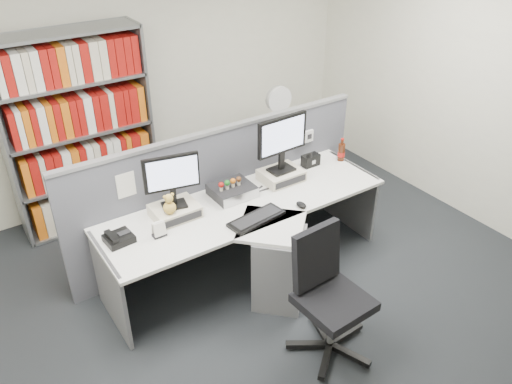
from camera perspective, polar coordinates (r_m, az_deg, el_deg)
ground at (r=4.47m, az=4.78°, el=-13.82°), size 5.50×5.50×0.00m
room_shell at (r=3.44m, az=6.08°, el=7.76°), size 5.04×5.54×2.72m
partition at (r=4.89m, az=-3.87°, el=0.32°), size 3.00×0.08×1.27m
desk at (r=4.53m, az=0.39°, el=-5.33°), size 2.60×1.20×0.72m
monitor_riser_left at (r=4.39m, az=-8.89°, el=-2.08°), size 0.38×0.31×0.10m
monitor_riser_right at (r=4.87m, az=2.79°, el=1.85°), size 0.38×0.31×0.10m
monitor_left at (r=4.22m, az=-9.25°, el=1.66°), size 0.45×0.19×0.47m
monitor_right at (r=4.70m, az=2.89°, el=5.80°), size 0.53×0.18×0.54m
desktop_pc at (r=4.62m, az=-2.63°, el=0.14°), size 0.37×0.33×0.10m
figurines at (r=4.55m, az=-2.87°, el=1.03°), size 0.23×0.05×0.09m
keyboard at (r=4.30m, az=0.05°, el=-2.93°), size 0.52×0.25×0.03m
mouse at (r=4.49m, az=5.00°, el=-1.42°), size 0.07×0.11×0.04m
desk_phone at (r=4.19m, az=-14.90°, el=-4.93°), size 0.22×0.21×0.09m
desk_calendar at (r=4.17m, az=-10.63°, el=-4.15°), size 0.11×0.08×0.13m
plush_toy at (r=4.24m, az=-9.50°, el=-1.43°), size 0.10×0.10×0.18m
speaker at (r=5.14m, az=6.02°, el=3.49°), size 0.18×0.10×0.12m
cola_bottle at (r=5.27m, az=9.36°, el=4.35°), size 0.07×0.07×0.24m
shelving_unit at (r=5.44m, az=-18.80°, el=5.91°), size 1.41×0.40×2.00m
filing_cabinet at (r=6.15m, az=2.34°, el=4.07°), size 0.45×0.61×0.70m
desk_fan at (r=5.88m, az=2.48°, el=9.83°), size 0.30×0.18×0.50m
office_chair at (r=3.94m, az=7.81°, el=-10.74°), size 0.64×0.67×1.00m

